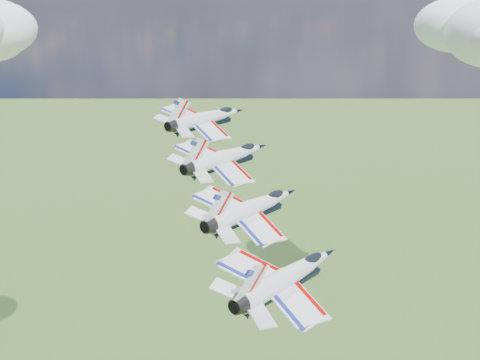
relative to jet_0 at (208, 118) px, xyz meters
The scene contains 4 objects.
jet_0 is the anchor object (origin of this frame).
jet_1 12.70m from the jet_0, 47.50° to the right, with size 11.39×16.86×5.04m, color white, non-canonical shape.
jet_2 25.39m from the jet_0, 47.50° to the right, with size 11.39×16.86×5.04m, color white, non-canonical shape.
jet_3 38.09m from the jet_0, 47.50° to the right, with size 11.39×16.86×5.04m, color silver, non-canonical shape.
Camera 1 is at (39.96, -41.95, 180.51)m, focal length 45.00 mm.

